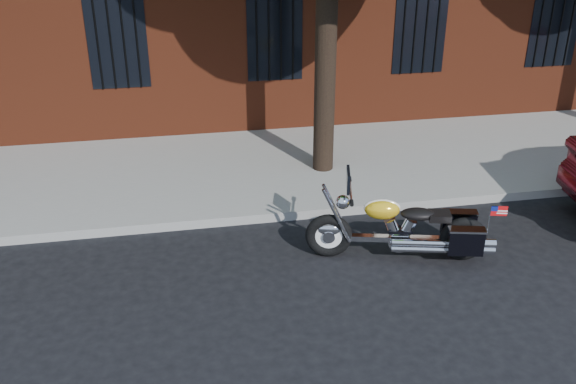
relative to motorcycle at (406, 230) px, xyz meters
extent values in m
plane|color=black|center=(-0.96, 0.09, -0.45)|extent=(120.00, 120.00, 0.00)
cube|color=gray|center=(-0.96, 1.47, -0.37)|extent=(40.00, 0.16, 0.15)
cube|color=gray|center=(-0.96, 3.35, -0.37)|extent=(40.00, 3.60, 0.15)
cube|color=black|center=(-0.96, 5.20, 1.75)|extent=(1.10, 0.14, 2.00)
cylinder|color=black|center=(-0.96, 5.12, 1.75)|extent=(0.04, 0.04, 2.00)
cylinder|color=black|center=(-0.46, 2.99, 2.05)|extent=(0.36, 0.36, 5.00)
torus|color=black|center=(-1.03, 0.25, -0.12)|extent=(0.67, 0.30, 0.66)
torus|color=black|center=(0.78, -0.18, -0.12)|extent=(0.67, 0.30, 0.66)
cylinder|color=white|center=(-1.03, 0.25, -0.12)|extent=(0.49, 0.17, 0.49)
cylinder|color=white|center=(0.78, -0.18, -0.12)|extent=(0.49, 0.17, 0.49)
ellipsoid|color=white|center=(-1.03, 0.25, -0.02)|extent=(0.36, 0.20, 0.19)
ellipsoid|color=yellow|center=(0.78, -0.18, 0.00)|extent=(0.37, 0.21, 0.19)
cube|color=white|center=(-0.13, 0.04, -0.14)|extent=(1.45, 0.44, 0.08)
cylinder|color=white|center=(-0.08, 0.02, -0.16)|extent=(0.35, 0.24, 0.31)
cylinder|color=white|center=(0.35, -0.26, -0.15)|extent=(1.21, 0.37, 0.09)
ellipsoid|color=yellow|center=(-0.34, 0.09, 0.31)|extent=(0.54, 0.39, 0.28)
ellipsoid|color=black|center=(0.14, -0.03, 0.26)|extent=(0.53, 0.38, 0.15)
cube|color=black|center=(0.81, 0.07, -0.01)|extent=(0.49, 0.26, 0.37)
cube|color=black|center=(0.69, -0.42, -0.01)|extent=(0.49, 0.26, 0.37)
cylinder|color=white|center=(-0.77, 0.19, 0.59)|extent=(0.21, 0.75, 0.04)
sphere|color=white|center=(-0.86, 0.21, 0.41)|extent=(0.24, 0.24, 0.20)
cube|color=black|center=(-0.80, 0.20, 0.75)|extent=(0.13, 0.39, 0.27)
cube|color=red|center=(1.03, -0.54, 0.48)|extent=(0.21, 0.06, 0.14)
camera|label=1|loc=(-3.02, -7.31, 4.31)|focal=40.00mm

